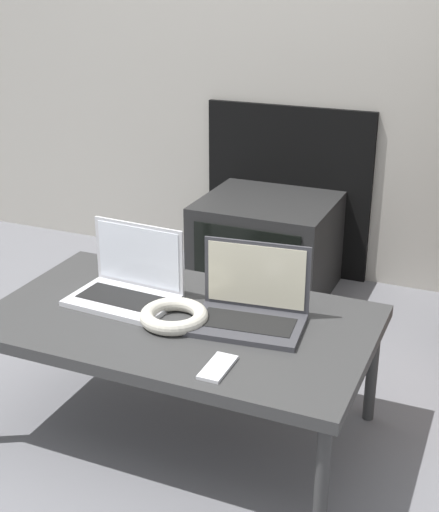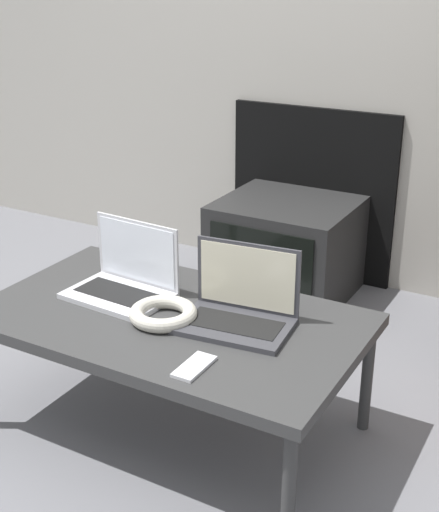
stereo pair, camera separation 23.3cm
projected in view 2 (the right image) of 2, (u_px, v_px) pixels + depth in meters
name	position (u px, v px, depth m)	size (l,w,h in m)	color
ground_plane	(123.00, 474.00, 2.06)	(14.00, 14.00, 0.00)	slate
table	(170.00, 324.00, 2.13)	(1.14, 0.66, 0.40)	#333333
laptop_left	(126.00, 279.00, 2.24)	(0.33, 0.23, 0.23)	silver
laptop_right	(240.00, 307.00, 2.06)	(0.34, 0.25, 0.23)	#38383D
headphones	(164.00, 314.00, 2.08)	(0.20, 0.20, 0.04)	beige
phone	(194.00, 367.00, 1.84)	(0.06, 0.14, 0.01)	silver
tv	(286.00, 248.00, 3.12)	(0.57, 0.52, 0.43)	black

